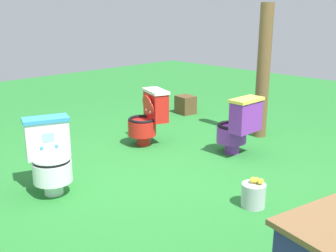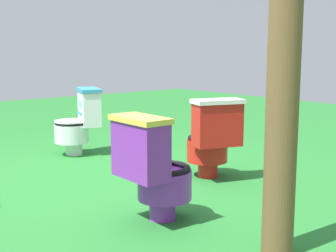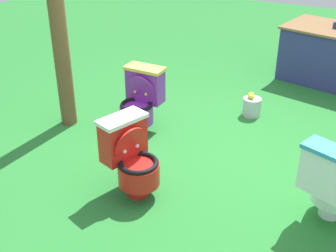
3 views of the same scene
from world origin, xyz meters
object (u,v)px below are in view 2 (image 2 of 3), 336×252
(toilet_red, at_px, (212,138))
(toilet_purple, at_px, (154,167))
(toilet_white, at_px, (80,121))
(wooden_post, at_px, (283,95))

(toilet_red, height_order, toilet_purple, same)
(toilet_red, bearing_deg, toilet_white, 123.19)
(toilet_purple, xyz_separation_m, wooden_post, (-0.85, -0.23, 0.53))
(toilet_white, xyz_separation_m, toilet_purple, (-2.15, 0.66, 0.00))
(toilet_white, bearing_deg, wooden_post, -167.65)
(wooden_post, bearing_deg, toilet_purple, 15.10)
(toilet_red, bearing_deg, wooden_post, -101.87)
(toilet_white, relative_size, toilet_red, 1.00)
(toilet_purple, relative_size, wooden_post, 0.40)
(toilet_red, xyz_separation_m, wooden_post, (-1.36, 0.83, 0.53))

